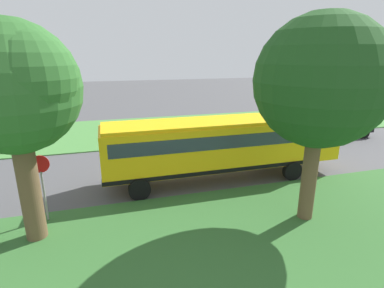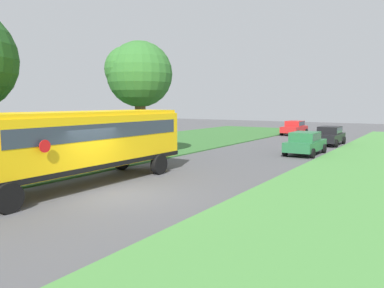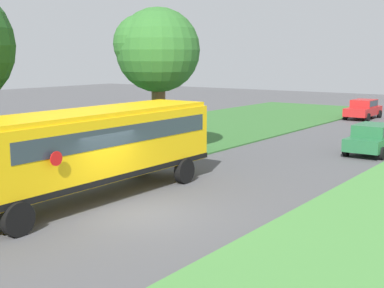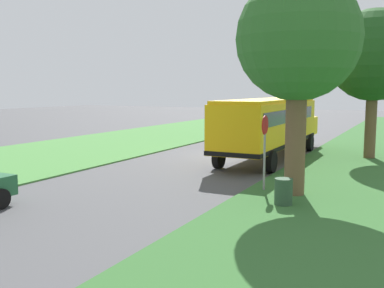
% 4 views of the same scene
% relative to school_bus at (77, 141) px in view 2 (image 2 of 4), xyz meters
% --- Properties ---
extents(ground_plane, '(120.00, 120.00, 0.00)m').
position_rel_school_bus_xyz_m(ground_plane, '(2.50, -0.27, -1.92)').
color(ground_plane, '#4C4C4F').
extents(grass_far_side, '(10.00, 80.00, 0.07)m').
position_rel_school_bus_xyz_m(grass_far_side, '(11.50, -0.27, -1.89)').
color(grass_far_side, '#47843D').
rests_on(grass_far_side, ground).
extents(school_bus, '(2.84, 12.42, 3.16)m').
position_rel_school_bus_xyz_m(school_bus, '(0.00, 0.00, 0.00)').
color(school_bus, yellow).
rests_on(school_bus, ground).
extents(car_green_nearest, '(2.02, 4.40, 1.56)m').
position_rel_school_bus_xyz_m(car_green_nearest, '(5.30, 14.99, -1.05)').
color(car_green_nearest, '#236038').
rests_on(car_green_nearest, ground).
extents(car_black_middle, '(2.02, 4.40, 1.56)m').
position_rel_school_bus_xyz_m(car_black_middle, '(5.30, 22.07, -1.05)').
color(car_black_middle, black).
rests_on(car_black_middle, ground).
extents(car_red_furthest, '(2.02, 4.40, 1.56)m').
position_rel_school_bus_xyz_m(car_red_furthest, '(-0.30, 30.43, -1.05)').
color(car_red_furthest, '#B21E1E').
rests_on(car_red_furthest, ground).
extents(oak_tree_roadside_mid, '(4.15, 4.15, 7.41)m').
position_rel_school_bus_xyz_m(oak_tree_roadside_mid, '(-3.35, 7.69, 3.42)').
color(oak_tree_roadside_mid, brown).
rests_on(oak_tree_roadside_mid, ground).
extents(stop_sign, '(0.08, 0.68, 2.74)m').
position_rel_school_bus_xyz_m(stop_sign, '(-2.10, 7.65, -0.19)').
color(stop_sign, gray).
rests_on(stop_sign, ground).
extents(trash_bin, '(0.56, 0.56, 0.90)m').
position_rel_school_bus_xyz_m(trash_bin, '(-3.28, 9.39, -1.47)').
color(trash_bin, '#2D4C33').
rests_on(trash_bin, ground).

